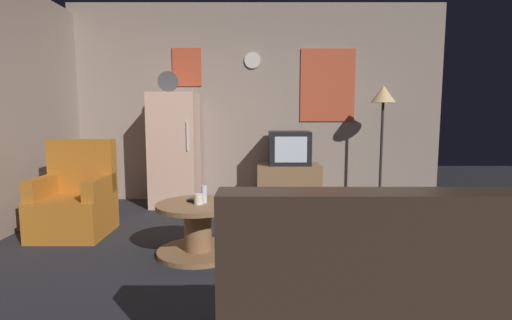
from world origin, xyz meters
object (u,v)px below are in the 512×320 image
object	(u,v)px
couch	(403,307)
mug_ceramic_white	(201,199)
wine_glass	(206,194)
book_stack	(341,201)
tv_stand	(290,185)
crt_tv	(291,148)
standing_lamp	(385,104)
coffee_table	(200,229)
armchair	(78,201)
remote_control	(197,201)
fridge	(177,149)

from	to	relation	value
couch	mug_ceramic_white	bearing A→B (deg)	128.03
wine_glass	couch	size ratio (longest dim) A/B	0.09
wine_glass	book_stack	size ratio (longest dim) A/B	0.70
tv_stand	crt_tv	xyz separation A→B (m)	(0.01, -0.00, 0.50)
crt_tv	mug_ceramic_white	world-z (taller)	crt_tv
tv_stand	crt_tv	size ratio (longest dim) A/B	1.56
couch	tv_stand	bearing A→B (deg)	94.23
standing_lamp	coffee_table	size ratio (longest dim) A/B	2.21
wine_glass	mug_ceramic_white	world-z (taller)	wine_glass
wine_glass	couch	distance (m)	1.96
armchair	mug_ceramic_white	bearing A→B (deg)	-25.06
coffee_table	book_stack	world-z (taller)	coffee_table
couch	book_stack	xyz separation A→B (m)	(0.42, 3.35, -0.24)
coffee_table	mug_ceramic_white	bearing A→B (deg)	-69.24
tv_stand	coffee_table	size ratio (longest dim) A/B	1.17
tv_stand	wine_glass	world-z (taller)	wine_glass
coffee_table	wine_glass	distance (m)	0.31
crt_tv	armchair	size ratio (longest dim) A/B	0.56
mug_ceramic_white	standing_lamp	bearing A→B (deg)	40.13
remote_control	couch	bearing A→B (deg)	-23.24
remote_control	book_stack	bearing A→B (deg)	75.89
wine_glass	couch	bearing A→B (deg)	-54.07
armchair	couch	xyz separation A→B (m)	(2.54, -2.15, -0.03)
standing_lamp	remote_control	distance (m)	2.92
crt_tv	coffee_table	size ratio (longest dim) A/B	0.75
armchair	couch	world-z (taller)	armchair
crt_tv	mug_ceramic_white	xyz separation A→B (m)	(-0.94, -1.91, -0.27)
wine_glass	remote_control	distance (m)	0.11
crt_tv	standing_lamp	world-z (taller)	standing_lamp
crt_tv	armchair	world-z (taller)	crt_tv
remote_control	couch	distance (m)	2.01
fridge	couch	world-z (taller)	fridge
armchair	standing_lamp	bearing A→B (deg)	18.45
crt_tv	couch	xyz separation A→B (m)	(0.25, -3.43, -0.46)
armchair	couch	bearing A→B (deg)	-40.22
tv_stand	crt_tv	bearing A→B (deg)	-7.59
armchair	fridge	bearing A→B (deg)	58.75
wine_glass	couch	xyz separation A→B (m)	(1.15, -1.58, -0.22)
fridge	armchair	size ratio (longest dim) A/B	1.84
coffee_table	armchair	xyz separation A→B (m)	(-1.34, 0.59, 0.11)
standing_lamp	remote_control	xyz separation A→B (m)	(-2.18, -1.73, -0.89)
standing_lamp	book_stack	xyz separation A→B (m)	(-0.53, 0.03, -1.29)
mug_ceramic_white	remote_control	bearing A→B (deg)	120.56
coffee_table	book_stack	distance (m)	2.42
fridge	mug_ceramic_white	size ratio (longest dim) A/B	19.67
tv_stand	couch	world-z (taller)	couch
tv_stand	remote_control	world-z (taller)	tv_stand
remote_control	armchair	world-z (taller)	armchair
book_stack	fridge	bearing A→B (deg)	178.23
tv_stand	book_stack	bearing A→B (deg)	-7.02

